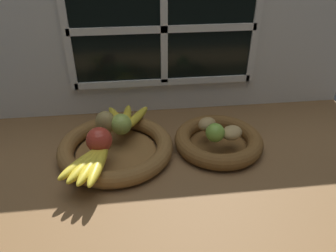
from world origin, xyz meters
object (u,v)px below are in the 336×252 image
object	(u,v)px
apple_green_back	(121,124)
banana_bunch_back	(127,118)
apple_red_front	(99,140)
potato_small	(232,133)
fruit_bowl_left	(116,148)
pear_brown	(106,122)
fruit_bowl_right	(218,141)
banana_bunch_front	(91,163)
potato_oblong	(207,124)
lime_near	(215,133)

from	to	relation	value
apple_green_back	banana_bunch_back	size ratio (longest dim) A/B	0.38
apple_green_back	apple_red_front	xyz separation A→B (cm)	(-6.03, -8.62, 0.44)
banana_bunch_back	potato_small	bearing A→B (deg)	-23.79
fruit_bowl_left	pear_brown	distance (cm)	8.45
fruit_bowl_left	apple_green_back	xyz separation A→B (cm)	(1.99, 3.89, 5.92)
fruit_bowl_right	pear_brown	xyz separation A→B (cm)	(-34.86, 4.83, 6.36)
apple_red_front	banana_bunch_back	bearing A→B (deg)	63.79
apple_green_back	potato_small	world-z (taller)	apple_green_back
apple_green_back	banana_bunch_back	distance (cm)	7.44
fruit_bowl_right	banana_bunch_front	bearing A→B (deg)	-162.32
banana_bunch_front	potato_oblong	size ratio (longest dim) A/B	3.10
fruit_bowl_left	banana_bunch_front	world-z (taller)	banana_bunch_front
banana_bunch_back	pear_brown	bearing A→B (deg)	-136.50
fruit_bowl_left	potato_oblong	xyz separation A→B (cm)	(28.78, 2.60, 4.76)
apple_red_front	pear_brown	size ratio (longest dim) A/B	1.00
banana_bunch_front	apple_green_back	bearing A→B (deg)	63.84
apple_green_back	apple_red_front	distance (cm)	10.52
pear_brown	banana_bunch_back	size ratio (longest dim) A/B	0.43
apple_green_back	potato_oblong	size ratio (longest dim) A/B	1.06
lime_near	potato_small	bearing A→B (deg)	6.67
banana_bunch_front	potato_oblong	distance (cm)	37.65
apple_red_front	banana_bunch_back	xyz separation A→B (cm)	(7.69, 15.62, -2.31)
pear_brown	fruit_bowl_left	bearing A→B (deg)	-60.52
fruit_bowl_left	fruit_bowl_right	bearing A→B (deg)	-0.00
banana_bunch_front	banana_bunch_back	bearing A→B (deg)	67.51
apple_red_front	lime_near	bearing A→B (deg)	1.91
banana_bunch_back	lime_near	world-z (taller)	lime_near
potato_oblong	lime_near	distance (cm)	6.32
potato_oblong	banana_bunch_back	bearing A→B (deg)	161.74
fruit_bowl_right	pear_brown	size ratio (longest dim) A/B	3.74
pear_brown	potato_oblong	size ratio (longest dim) A/B	1.21
fruit_bowl_left	potato_oblong	bearing A→B (deg)	5.16
fruit_bowl_left	lime_near	distance (cm)	30.45
fruit_bowl_right	pear_brown	world-z (taller)	pear_brown
apple_red_front	potato_oblong	world-z (taller)	apple_red_front
potato_small	lime_near	distance (cm)	5.48
fruit_bowl_left	banana_bunch_front	xyz separation A→B (cm)	(-5.87, -12.11, 4.20)
potato_oblong	fruit_bowl_right	bearing A→B (deg)	-37.87
apple_green_back	potato_oblong	xyz separation A→B (cm)	(26.79, -1.29, -1.16)
pear_brown	banana_bunch_back	xyz separation A→B (cm)	(6.38, 6.06, -2.32)
apple_green_back	apple_red_front	size ratio (longest dim) A/B	0.88
potato_small	lime_near	xyz separation A→B (cm)	(-5.37, -0.63, 0.87)
fruit_bowl_right	apple_red_front	world-z (taller)	apple_red_front
apple_red_front	lime_near	xyz separation A→B (cm)	(33.76, 1.13, -0.84)
fruit_bowl_right	apple_red_front	bearing A→B (deg)	-172.55
fruit_bowl_left	apple_red_front	world-z (taller)	apple_red_front
apple_green_back	fruit_bowl_right	bearing A→B (deg)	-7.35
lime_near	apple_green_back	bearing A→B (deg)	164.89
banana_bunch_back	lime_near	size ratio (longest dim) A/B	3.00
fruit_bowl_left	banana_bunch_front	bearing A→B (deg)	-115.87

